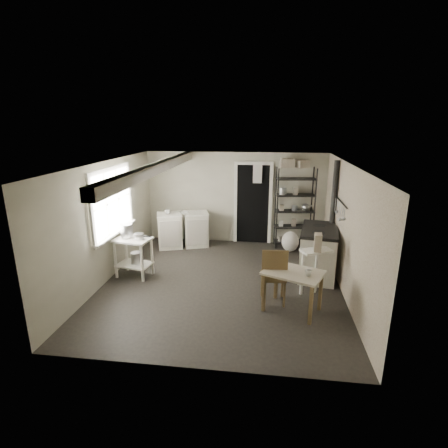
# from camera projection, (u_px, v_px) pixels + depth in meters

# --- Properties ---
(floor) EXTENTS (5.00, 5.00, 0.00)m
(floor) POSITION_uv_depth(u_px,v_px,m) (222.00, 282.00, 6.81)
(floor) COLOR black
(floor) RESTS_ON ground
(ceiling) EXTENTS (5.00, 5.00, 0.00)m
(ceiling) POSITION_uv_depth(u_px,v_px,m) (222.00, 164.00, 6.16)
(ceiling) COLOR beige
(ceiling) RESTS_ON wall_back
(wall_back) EXTENTS (4.50, 0.02, 2.30)m
(wall_back) POSITION_uv_depth(u_px,v_px,m) (235.00, 198.00, 8.86)
(wall_back) COLOR #B8B39D
(wall_back) RESTS_ON ground
(wall_front) EXTENTS (4.50, 0.02, 2.30)m
(wall_front) POSITION_uv_depth(u_px,v_px,m) (193.00, 286.00, 4.10)
(wall_front) COLOR #B8B39D
(wall_front) RESTS_ON ground
(wall_left) EXTENTS (0.02, 5.00, 2.30)m
(wall_left) POSITION_uv_depth(u_px,v_px,m) (107.00, 222.00, 6.76)
(wall_left) COLOR #B8B39D
(wall_left) RESTS_ON ground
(wall_right) EXTENTS (0.02, 5.00, 2.30)m
(wall_right) POSITION_uv_depth(u_px,v_px,m) (347.00, 231.00, 6.20)
(wall_right) COLOR #B8B39D
(wall_right) RESTS_ON ground
(window) EXTENTS (0.12, 1.76, 1.28)m
(window) POSITION_uv_depth(u_px,v_px,m) (111.00, 202.00, 6.85)
(window) COLOR white
(window) RESTS_ON wall_left
(doorway) EXTENTS (0.96, 0.10, 2.08)m
(doorway) POSITION_uv_depth(u_px,v_px,m) (253.00, 205.00, 8.82)
(doorway) COLOR white
(doorway) RESTS_ON ground
(ceiling_beam) EXTENTS (0.18, 5.00, 0.18)m
(ceiling_beam) POSITION_uv_depth(u_px,v_px,m) (156.00, 168.00, 6.34)
(ceiling_beam) COLOR white
(ceiling_beam) RESTS_ON ceiling
(wallpaper_panel) EXTENTS (0.01, 5.00, 2.30)m
(wallpaper_panel) POSITION_uv_depth(u_px,v_px,m) (347.00, 231.00, 6.21)
(wallpaper_panel) COLOR #BCB199
(wallpaper_panel) RESTS_ON wall_right
(utensil_rail) EXTENTS (0.06, 1.20, 0.44)m
(utensil_rail) POSITION_uv_depth(u_px,v_px,m) (339.00, 201.00, 6.67)
(utensil_rail) COLOR #B0B0B3
(utensil_rail) RESTS_ON wall_right
(prep_table) EXTENTS (0.77, 0.61, 0.79)m
(prep_table) POSITION_uv_depth(u_px,v_px,m) (134.00, 257.00, 7.00)
(prep_table) COLOR white
(prep_table) RESTS_ON ground
(stockpot) EXTENTS (0.25, 0.25, 0.26)m
(stockpot) POSITION_uv_depth(u_px,v_px,m) (127.00, 230.00, 6.92)
(stockpot) COLOR #B0B0B3
(stockpot) RESTS_ON prep_table
(saucepan) EXTENTS (0.22, 0.22, 0.11)m
(saucepan) POSITION_uv_depth(u_px,v_px,m) (139.00, 236.00, 6.85)
(saucepan) COLOR #B0B0B3
(saucepan) RESTS_ON prep_table
(bucket) EXTENTS (0.26, 0.26, 0.24)m
(bucket) POSITION_uv_depth(u_px,v_px,m) (136.00, 258.00, 7.00)
(bucket) COLOR #B0B0B3
(bucket) RESTS_ON prep_table
(base_cabinets) EXTENTS (1.41, 0.92, 0.85)m
(base_cabinets) POSITION_uv_depth(u_px,v_px,m) (183.00, 228.00, 8.69)
(base_cabinets) COLOR beige
(base_cabinets) RESTS_ON ground
(mixing_bowl) EXTENTS (0.37, 0.37, 0.07)m
(mixing_bowl) POSITION_uv_depth(u_px,v_px,m) (184.00, 210.00, 8.47)
(mixing_bowl) COLOR silver
(mixing_bowl) RESTS_ON base_cabinets
(counter_cup) EXTENTS (0.14, 0.14, 0.11)m
(counter_cup) POSITION_uv_depth(u_px,v_px,m) (167.00, 209.00, 8.48)
(counter_cup) COLOR silver
(counter_cup) RESTS_ON base_cabinets
(shelf_rack) EXTENTS (0.97, 0.48, 1.98)m
(shelf_rack) POSITION_uv_depth(u_px,v_px,m) (294.00, 210.00, 8.53)
(shelf_rack) COLOR black
(shelf_rack) RESTS_ON ground
(shelf_jar) EXTENTS (0.10, 0.10, 0.20)m
(shelf_jar) POSITION_uv_depth(u_px,v_px,m) (285.00, 192.00, 8.49)
(shelf_jar) COLOR silver
(shelf_jar) RESTS_ON shelf_rack
(storage_box_a) EXTENTS (0.32, 0.29, 0.20)m
(storage_box_a) POSITION_uv_depth(u_px,v_px,m) (287.00, 166.00, 8.25)
(storage_box_a) COLOR #BDB098
(storage_box_a) RESTS_ON shelf_rack
(storage_box_b) EXTENTS (0.33, 0.32, 0.16)m
(storage_box_b) POSITION_uv_depth(u_px,v_px,m) (302.00, 167.00, 8.20)
(storage_box_b) COLOR #BDB098
(storage_box_b) RESTS_ON shelf_rack
(stove) EXTENTS (0.87, 1.33, 0.98)m
(stove) POSITION_uv_depth(u_px,v_px,m) (318.00, 254.00, 7.05)
(stove) COLOR beige
(stove) RESTS_ON ground
(stovepipe) EXTENTS (0.15, 0.15, 1.51)m
(stovepipe) POSITION_uv_depth(u_px,v_px,m) (334.00, 194.00, 7.12)
(stovepipe) COLOR black
(stovepipe) RESTS_ON stove
(side_ledge) EXTENTS (0.61, 0.49, 0.83)m
(side_ledge) POSITION_uv_depth(u_px,v_px,m) (315.00, 271.00, 6.28)
(side_ledge) COLOR white
(side_ledge) RESTS_ON ground
(oats_box) EXTENTS (0.14, 0.21, 0.31)m
(oats_box) POSITION_uv_depth(u_px,v_px,m) (318.00, 241.00, 6.08)
(oats_box) COLOR #BDB098
(oats_box) RESTS_ON side_ledge
(work_table) EXTENTS (1.09, 0.95, 0.69)m
(work_table) POSITION_uv_depth(u_px,v_px,m) (292.00, 289.00, 5.69)
(work_table) COLOR beige
(work_table) RESTS_ON ground
(table_cup) EXTENTS (0.14, 0.14, 0.10)m
(table_cup) POSITION_uv_depth(u_px,v_px,m) (309.00, 269.00, 5.42)
(table_cup) COLOR silver
(table_cup) RESTS_ON work_table
(chair) EXTENTS (0.45, 0.47, 1.02)m
(chair) POSITION_uv_depth(u_px,v_px,m) (273.00, 276.00, 5.95)
(chair) COLOR brown
(chair) RESTS_ON ground
(flour_sack) EXTENTS (0.50, 0.46, 0.50)m
(flour_sack) POSITION_uv_depth(u_px,v_px,m) (290.00, 242.00, 8.38)
(flour_sack) COLOR silver
(flour_sack) RESTS_ON ground
(floor_crock) EXTENTS (0.12, 0.12, 0.15)m
(floor_crock) POSITION_uv_depth(u_px,v_px,m) (314.00, 287.00, 6.46)
(floor_crock) COLOR silver
(floor_crock) RESTS_ON ground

